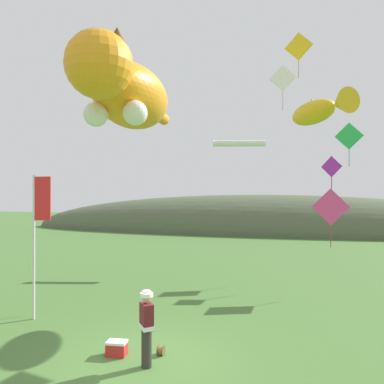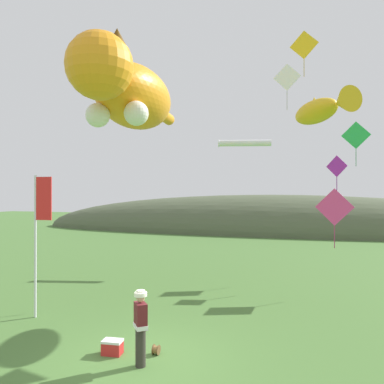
{
  "view_description": "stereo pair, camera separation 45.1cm",
  "coord_description": "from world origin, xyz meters",
  "px_view_note": "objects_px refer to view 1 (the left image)",
  "views": [
    {
      "loc": [
        3.39,
        -8.36,
        4.04
      ],
      "look_at": [
        0.0,
        4.0,
        4.08
      ],
      "focal_mm": 35.0,
      "sensor_mm": 36.0,
      "label": 1
    },
    {
      "loc": [
        3.82,
        -8.23,
        4.04
      ],
      "look_at": [
        0.0,
        4.0,
        4.08
      ],
      "focal_mm": 35.0,
      "sensor_mm": 36.0,
      "label": 2
    }
  ],
  "objects_px": {
    "kite_diamond_pink": "(331,207)",
    "kite_spool": "(161,350)",
    "kite_diamond_green": "(349,136)",
    "kite_diamond_violet": "(332,167)",
    "kite_diamond_white": "(283,79)",
    "kite_fish_windsock": "(318,110)",
    "kite_diamond_gold": "(299,47)",
    "festival_attendant": "(147,326)",
    "festival_banner_pole": "(38,225)",
    "picnic_cooler": "(117,348)",
    "kite_tube_streamer": "(239,143)",
    "kite_giant_cat": "(126,93)"
  },
  "relations": [
    {
      "from": "festival_attendant",
      "to": "kite_tube_streamer",
      "type": "bearing_deg",
      "value": 88.97
    },
    {
      "from": "festival_banner_pole",
      "to": "kite_diamond_gold",
      "type": "relative_size",
      "value": 1.96
    },
    {
      "from": "kite_diamond_white",
      "to": "kite_diamond_pink",
      "type": "bearing_deg",
      "value": -44.15
    },
    {
      "from": "kite_giant_cat",
      "to": "kite_diamond_gold",
      "type": "height_order",
      "value": "kite_diamond_gold"
    },
    {
      "from": "kite_spool",
      "to": "picnic_cooler",
      "type": "height_order",
      "value": "picnic_cooler"
    },
    {
      "from": "festival_attendant",
      "to": "kite_tube_streamer",
      "type": "distance_m",
      "value": 14.49
    },
    {
      "from": "festival_banner_pole",
      "to": "kite_diamond_gold",
      "type": "height_order",
      "value": "kite_diamond_gold"
    },
    {
      "from": "kite_diamond_violet",
      "to": "kite_diamond_white",
      "type": "bearing_deg",
      "value": -169.82
    },
    {
      "from": "kite_diamond_green",
      "to": "kite_fish_windsock",
      "type": "bearing_deg",
      "value": -106.9
    },
    {
      "from": "kite_spool",
      "to": "kite_fish_windsock",
      "type": "relative_size",
      "value": 0.07
    },
    {
      "from": "kite_giant_cat",
      "to": "kite_fish_windsock",
      "type": "distance_m",
      "value": 7.5
    },
    {
      "from": "festival_banner_pole",
      "to": "kite_diamond_green",
      "type": "relative_size",
      "value": 1.98
    },
    {
      "from": "picnic_cooler",
      "to": "kite_diamond_gold",
      "type": "height_order",
      "value": "kite_diamond_gold"
    },
    {
      "from": "kite_diamond_pink",
      "to": "kite_diamond_green",
      "type": "xyz_separation_m",
      "value": [
        1.36,
        5.01,
        3.56
      ]
    },
    {
      "from": "kite_spool",
      "to": "kite_diamond_pink",
      "type": "bearing_deg",
      "value": 57.64
    },
    {
      "from": "kite_diamond_violet",
      "to": "kite_diamond_white",
      "type": "xyz_separation_m",
      "value": [
        -2.18,
        -0.39,
        4.17
      ]
    },
    {
      "from": "kite_tube_streamer",
      "to": "kite_diamond_green",
      "type": "height_order",
      "value": "kite_diamond_green"
    },
    {
      "from": "kite_diamond_pink",
      "to": "kite_diamond_green",
      "type": "bearing_deg",
      "value": 74.83
    },
    {
      "from": "kite_fish_windsock",
      "to": "kite_diamond_gold",
      "type": "relative_size",
      "value": 1.43
    },
    {
      "from": "kite_spool",
      "to": "kite_giant_cat",
      "type": "relative_size",
      "value": 0.02
    },
    {
      "from": "festival_attendant",
      "to": "festival_banner_pole",
      "type": "height_order",
      "value": "festival_banner_pole"
    },
    {
      "from": "picnic_cooler",
      "to": "kite_spool",
      "type": "bearing_deg",
      "value": 16.44
    },
    {
      "from": "kite_diamond_green",
      "to": "kite_diamond_white",
      "type": "relative_size",
      "value": 1.08
    },
    {
      "from": "festival_attendant",
      "to": "kite_diamond_white",
      "type": "distance_m",
      "value": 13.32
    },
    {
      "from": "kite_diamond_gold",
      "to": "kite_diamond_violet",
      "type": "relative_size",
      "value": 1.24
    },
    {
      "from": "kite_diamond_green",
      "to": "kite_diamond_white",
      "type": "height_order",
      "value": "kite_diamond_white"
    },
    {
      "from": "kite_diamond_pink",
      "to": "kite_diamond_white",
      "type": "height_order",
      "value": "kite_diamond_white"
    },
    {
      "from": "festival_attendant",
      "to": "kite_giant_cat",
      "type": "distance_m",
      "value": 9.55
    },
    {
      "from": "kite_spool",
      "to": "kite_tube_streamer",
      "type": "distance_m",
      "value": 14.24
    },
    {
      "from": "kite_tube_streamer",
      "to": "festival_attendant",
      "type": "bearing_deg",
      "value": -91.03
    },
    {
      "from": "festival_banner_pole",
      "to": "kite_fish_windsock",
      "type": "relative_size",
      "value": 1.38
    },
    {
      "from": "kite_spool",
      "to": "kite_diamond_white",
      "type": "relative_size",
      "value": 0.11
    },
    {
      "from": "kite_spool",
      "to": "kite_diamond_gold",
      "type": "distance_m",
      "value": 16.24
    },
    {
      "from": "kite_diamond_pink",
      "to": "kite_diamond_white",
      "type": "distance_m",
      "value": 6.54
    },
    {
      "from": "kite_diamond_green",
      "to": "kite_giant_cat",
      "type": "bearing_deg",
      "value": -141.2
    },
    {
      "from": "kite_diamond_violet",
      "to": "kite_diamond_green",
      "type": "distance_m",
      "value": 3.45
    },
    {
      "from": "kite_giant_cat",
      "to": "kite_diamond_white",
      "type": "distance_m",
      "value": 7.49
    },
    {
      "from": "picnic_cooler",
      "to": "kite_tube_streamer",
      "type": "relative_size",
      "value": 0.17
    },
    {
      "from": "kite_spool",
      "to": "picnic_cooler",
      "type": "bearing_deg",
      "value": -163.56
    },
    {
      "from": "kite_fish_windsock",
      "to": "kite_diamond_gold",
      "type": "distance_m",
      "value": 6.64
    },
    {
      "from": "festival_attendant",
      "to": "kite_diamond_violet",
      "type": "height_order",
      "value": "kite_diamond_violet"
    },
    {
      "from": "festival_attendant",
      "to": "kite_diamond_green",
      "type": "height_order",
      "value": "kite_diamond_green"
    },
    {
      "from": "kite_diamond_gold",
      "to": "kite_diamond_green",
      "type": "height_order",
      "value": "kite_diamond_gold"
    },
    {
      "from": "festival_banner_pole",
      "to": "kite_tube_streamer",
      "type": "bearing_deg",
      "value": 66.39
    },
    {
      "from": "festival_banner_pole",
      "to": "kite_diamond_pink",
      "type": "xyz_separation_m",
      "value": [
        9.35,
        5.89,
        0.44
      ]
    },
    {
      "from": "festival_attendant",
      "to": "kite_giant_cat",
      "type": "bearing_deg",
      "value": 119.55
    },
    {
      "from": "festival_attendant",
      "to": "kite_tube_streamer",
      "type": "xyz_separation_m",
      "value": [
        0.24,
        13.22,
        5.94
      ]
    },
    {
      "from": "kite_fish_windsock",
      "to": "kite_diamond_violet",
      "type": "distance_m",
      "value": 4.09
    },
    {
      "from": "kite_diamond_green",
      "to": "kite_diamond_gold",
      "type": "bearing_deg",
      "value": -153.18
    },
    {
      "from": "kite_diamond_pink",
      "to": "kite_spool",
      "type": "bearing_deg",
      "value": -122.36
    }
  ]
}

